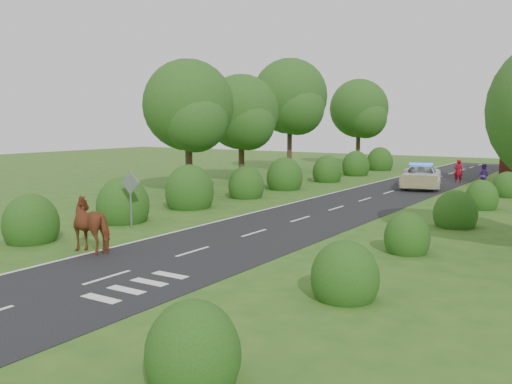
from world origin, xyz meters
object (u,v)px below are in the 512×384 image
Objects in this scene: cow at (94,229)px; police_van at (421,177)px; road_sign at (131,191)px; pedestrian_purple at (483,175)px; pedestrian_red at (458,171)px.

police_van reaches higher than cow.
road_sign is at bearing -119.81° from police_van.
pedestrian_purple is (7.51, 28.43, 0.01)m from cow.
pedestrian_red is 1.07× the size of pedestrian_purple.
pedestrian_red reaches higher than police_van.
cow is at bearing 65.09° from pedestrian_red.
police_van is at bearing 168.71° from cow.
pedestrian_red is at bearing -24.66° from pedestrian_purple.
road_sign is 27.36m from pedestrian_red.
police_van is (5.95, 21.69, -0.86)m from road_sign.
cow is 30.58m from pedestrian_red.
pedestrian_red is 2.68m from pedestrian_purple.
pedestrian_purple is at bearing 68.99° from road_sign.
pedestrian_purple is at bearing 25.83° from police_van.
police_van is 4.87m from pedestrian_red.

